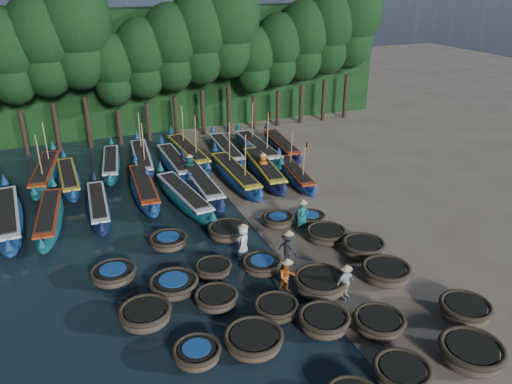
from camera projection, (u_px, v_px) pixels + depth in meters
name	position (u px, v px, depth m)	size (l,w,h in m)	color
ground	(274.00, 252.00, 24.66)	(120.00, 120.00, 0.00)	gray
foliage_wall	(162.00, 70.00, 42.51)	(40.00, 3.00, 10.00)	black
coracle_3	(402.00, 374.00, 16.61)	(2.26, 2.26, 0.75)	brown
coracle_4	(471.00, 353.00, 17.41)	(2.58, 2.58, 0.85)	brown
coracle_5	(197.00, 354.00, 17.55)	(2.08, 2.08, 0.65)	brown
coracle_6	(254.00, 340.00, 18.12)	(2.53, 2.53, 0.73)	brown
coracle_7	(324.00, 322.00, 19.06)	(2.27, 2.27, 0.76)	brown
coracle_8	(379.00, 323.00, 19.06)	(2.21, 2.21, 0.69)	brown
coracle_9	(465.00, 310.00, 19.69)	(2.10, 2.10, 0.78)	brown
coracle_10	(145.00, 315.00, 19.39)	(2.53, 2.53, 0.79)	brown
coracle_11	(216.00, 299.00, 20.48)	(2.13, 2.13, 0.65)	brown
coracle_12	(276.00, 309.00, 19.87)	(2.05, 2.05, 0.68)	brown
coracle_13	(320.00, 283.00, 21.32)	(2.82, 2.82, 0.84)	brown
coracle_14	(386.00, 273.00, 22.11)	(2.25, 2.25, 0.81)	brown
coracle_15	(174.00, 285.00, 21.28)	(2.49, 2.49, 0.74)	brown
coracle_16	(213.00, 269.00, 22.56)	(1.97, 1.97, 0.65)	brown
coracle_17	(262.00, 265.00, 22.84)	(2.26, 2.26, 0.66)	brown
coracle_18	(326.00, 235.00, 25.41)	(2.37, 2.37, 0.72)	brown
coracle_19	(363.00, 248.00, 24.07)	(2.36, 2.36, 0.82)	brown
coracle_20	(114.00, 274.00, 22.11)	(2.35, 2.35, 0.69)	brown
coracle_21	(168.00, 241.00, 24.82)	(2.19, 2.19, 0.68)	brown
coracle_22	(228.00, 231.00, 25.69)	(2.18, 2.18, 0.75)	brown
coracle_23	(278.00, 220.00, 26.93)	(1.72, 1.72, 0.65)	brown
coracle_24	(310.00, 219.00, 27.12)	(2.00, 2.00, 0.64)	brown
long_boat_0	(8.00, 218.00, 26.71)	(2.12, 9.01, 1.59)	navy
long_boat_1	(49.00, 217.00, 26.91)	(2.18, 7.99, 1.41)	#0F5757
long_boat_2	(98.00, 206.00, 28.28)	(1.66, 7.46, 1.31)	#11173E
long_boat_3	(144.00, 188.00, 30.42)	(1.88, 8.37, 1.47)	navy
long_boat_4	(184.00, 197.00, 29.29)	(2.51, 8.39, 1.49)	#0F5757
long_boat_5	(200.00, 184.00, 31.00)	(1.56, 8.81, 1.55)	#11173E
long_boat_6	(235.00, 175.00, 32.34)	(1.57, 8.91, 3.78)	navy
long_boat_7	(264.00, 170.00, 33.22)	(2.55, 8.84, 1.57)	#11173E
long_boat_8	(295.00, 174.00, 32.73)	(2.13, 7.24, 3.10)	navy
long_boat_9	(46.00, 173.00, 32.65)	(2.80, 8.57, 3.68)	#0F5757
long_boat_10	(69.00, 179.00, 31.96)	(1.50, 7.77, 1.37)	navy
long_boat_11	(111.00, 164.00, 34.36)	(2.38, 7.69, 1.37)	#0F5757
long_boat_12	(142.00, 159.00, 35.11)	(2.29, 8.48, 3.62)	navy
long_boat_13	(175.00, 163.00, 34.49)	(1.54, 8.29, 1.46)	navy
long_boat_14	(188.00, 153.00, 36.22)	(2.02, 8.89, 3.78)	navy
long_boat_15	(226.00, 151.00, 36.83)	(1.90, 8.22, 1.45)	navy
long_boat_16	(257.00, 149.00, 37.07)	(1.62, 8.92, 3.79)	#0F5757
long_boat_17	(281.00, 146.00, 37.90)	(2.24, 8.02, 1.42)	#11173E
fisherman_0	(243.00, 241.00, 23.75)	(0.92, 1.03, 1.96)	silver
fisherman_1	(302.00, 215.00, 26.16)	(0.67, 0.52, 1.97)	#176461
fisherman_2	(287.00, 276.00, 21.17)	(0.84, 0.69, 1.80)	#C05919
fisherman_3	(288.00, 248.00, 23.29)	(1.07, 1.25, 1.88)	black
fisherman_4	(345.00, 281.00, 20.85)	(0.95, 0.54, 1.72)	silver
fisherman_5	(190.00, 168.00, 32.65)	(1.68, 1.23, 1.96)	#176461
fisherman_6	(263.00, 166.00, 32.81)	(1.03, 0.99, 1.98)	#C05919
tree_2	(9.00, 56.00, 34.66)	(4.51, 4.51, 10.63)	black
tree_3	(42.00, 44.00, 35.19)	(4.92, 4.92, 11.60)	black
tree_4	(75.00, 33.00, 35.71)	(5.34, 5.34, 12.58)	black
tree_5	(112.00, 69.00, 37.60)	(3.68, 3.68, 8.68)	black
tree_6	(142.00, 58.00, 38.12)	(4.09, 4.09, 9.65)	black
tree_7	(171.00, 47.00, 38.64)	(4.51, 4.51, 10.63)	black
tree_8	(199.00, 36.00, 39.16)	(4.92, 4.92, 11.60)	black
tree_9	(227.00, 26.00, 39.69)	(5.34, 5.34, 12.58)	black
tree_10	(254.00, 59.00, 41.58)	(3.68, 3.68, 8.68)	black
tree_11	(279.00, 49.00, 42.10)	(4.09, 4.09, 9.65)	black
tree_12	(303.00, 40.00, 42.62)	(4.51, 4.51, 10.63)	black
tree_13	(327.00, 30.00, 43.14)	(4.92, 4.92, 11.60)	black
tree_14	(351.00, 21.00, 43.66)	(5.34, 5.34, 12.58)	black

